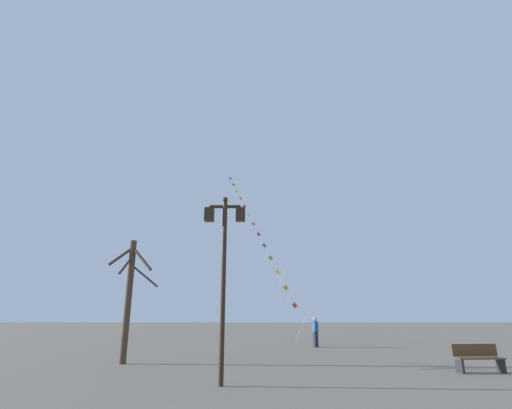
{
  "coord_description": "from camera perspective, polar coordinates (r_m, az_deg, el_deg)",
  "views": [
    {
      "loc": [
        -1.24,
        -2.29,
        1.84
      ],
      "look_at": [
        -1.33,
        23.64,
        9.47
      ],
      "focal_mm": 26.42,
      "sensor_mm": 36.0,
      "label": 1
    }
  ],
  "objects": [
    {
      "name": "ground_plane",
      "position": [
        22.4,
        3.62,
        -21.07
      ],
      "size": [
        160.0,
        160.0,
        0.0
      ],
      "primitive_type": "plane",
      "color": "#756B5B"
    },
    {
      "name": "bare_tree",
      "position": [
        16.69,
        -18.46,
        -12.72
      ],
      "size": [
        1.97,
        1.98,
        4.89
      ],
      "color": "#423323",
      "rests_on": "ground_plane"
    },
    {
      "name": "twin_lantern_lamp_post",
      "position": [
        11.24,
        -4.67,
        -7.01
      ],
      "size": [
        1.23,
        0.28,
        5.33
      ],
      "color": "black",
      "rests_on": "ground_plane"
    },
    {
      "name": "kite_train",
      "position": [
        36.12,
        0.23,
        -3.82
      ],
      "size": [
        7.06,
        19.75,
        18.6
      ],
      "color": "brown",
      "rests_on": "ground_plane"
    },
    {
      "name": "kite_flyer",
      "position": [
        24.13,
        9.17,
        -18.42
      ],
      "size": [
        0.34,
        0.63,
        1.71
      ],
      "rotation": [
        0.0,
        0.0,
        1.87
      ],
      "color": "#1E1E2D",
      "rests_on": "ground_plane"
    },
    {
      "name": "park_bench",
      "position": [
        15.53,
        30.79,
        -19.37
      ],
      "size": [
        1.63,
        0.57,
        0.89
      ],
      "rotation": [
        0.0,
        0.0,
        0.08
      ],
      "color": "brown",
      "rests_on": "ground_plane"
    }
  ]
}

